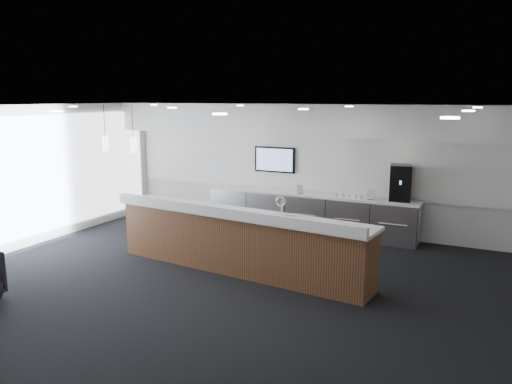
% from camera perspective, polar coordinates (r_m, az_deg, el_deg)
% --- Properties ---
extents(ground, '(10.00, 10.00, 0.00)m').
position_cam_1_polar(ground, '(8.73, -2.42, -10.35)').
color(ground, black).
rests_on(ground, ground).
extents(ceiling, '(10.00, 8.00, 0.02)m').
position_cam_1_polar(ceiling, '(8.15, -2.59, 9.75)').
color(ceiling, black).
rests_on(ceiling, back_wall).
extents(back_wall, '(10.00, 0.02, 3.00)m').
position_cam_1_polar(back_wall, '(11.93, 6.74, 2.77)').
color(back_wall, silver).
rests_on(back_wall, ground).
extents(left_wall, '(0.02, 8.00, 3.00)m').
position_cam_1_polar(left_wall, '(11.54, -24.88, 1.57)').
color(left_wall, silver).
rests_on(left_wall, ground).
extents(soffit_bulkhead, '(10.00, 0.90, 0.70)m').
position_cam_1_polar(soffit_bulkhead, '(11.40, 6.11, 8.23)').
color(soffit_bulkhead, white).
rests_on(soffit_bulkhead, back_wall).
extents(alcove_panel, '(9.80, 0.06, 1.40)m').
position_cam_1_polar(alcove_panel, '(11.88, 6.70, 3.23)').
color(alcove_panel, white).
rests_on(alcove_panel, back_wall).
extents(window_blinds_wall, '(0.04, 7.36, 2.55)m').
position_cam_1_polar(window_blinds_wall, '(11.51, -24.75, 1.56)').
color(window_blinds_wall, white).
rests_on(window_blinds_wall, left_wall).
extents(back_credenza, '(5.06, 0.66, 0.95)m').
position_cam_1_polar(back_credenza, '(11.78, 6.05, -2.38)').
color(back_credenza, gray).
rests_on(back_credenza, ground).
extents(wall_tv, '(1.05, 0.08, 0.62)m').
position_cam_1_polar(wall_tv, '(12.19, 2.16, 3.72)').
color(wall_tv, black).
rests_on(wall_tv, back_wall).
extents(pendant_left, '(0.12, 0.12, 0.30)m').
position_cam_1_polar(pendant_left, '(10.19, -12.33, 5.49)').
color(pendant_left, beige).
rests_on(pendant_left, ceiling).
extents(pendant_right, '(0.12, 0.12, 0.30)m').
position_cam_1_polar(pendant_right, '(10.63, -15.31, 5.57)').
color(pendant_right, beige).
rests_on(pendant_right, ceiling).
extents(ceiling_can_lights, '(7.00, 5.00, 0.02)m').
position_cam_1_polar(ceiling_can_lights, '(8.15, -2.59, 9.54)').
color(ceiling_can_lights, white).
rests_on(ceiling_can_lights, ceiling).
extents(service_counter, '(5.18, 1.36, 1.49)m').
position_cam_1_polar(service_counter, '(9.13, -2.00, -5.57)').
color(service_counter, '#4C2919').
rests_on(service_counter, ground).
extents(coffee_machine, '(0.53, 0.61, 0.78)m').
position_cam_1_polar(coffee_machine, '(11.17, 16.17, 1.03)').
color(coffee_machine, black).
rests_on(coffee_machine, back_credenza).
extents(info_sign_left, '(0.14, 0.06, 0.20)m').
position_cam_1_polar(info_sign_left, '(11.60, 5.04, 0.33)').
color(info_sign_left, silver).
rests_on(info_sign_left, back_credenza).
extents(info_sign_right, '(0.16, 0.03, 0.22)m').
position_cam_1_polar(info_sign_right, '(11.12, 12.99, -0.32)').
color(info_sign_right, silver).
rests_on(info_sign_right, back_credenza).
extents(cup_0, '(0.09, 0.09, 0.09)m').
position_cam_1_polar(cup_0, '(11.15, 13.28, -0.64)').
color(cup_0, white).
rests_on(cup_0, back_credenza).
extents(cup_1, '(0.13, 0.13, 0.09)m').
position_cam_1_polar(cup_1, '(11.18, 12.58, -0.58)').
color(cup_1, white).
rests_on(cup_1, back_credenza).
extents(cup_2, '(0.12, 0.12, 0.09)m').
position_cam_1_polar(cup_2, '(11.21, 11.88, -0.52)').
color(cup_2, white).
rests_on(cup_2, back_credenza).
extents(cup_3, '(0.12, 0.12, 0.09)m').
position_cam_1_polar(cup_3, '(11.25, 11.19, -0.46)').
color(cup_3, white).
rests_on(cup_3, back_credenza).
extents(cup_4, '(0.13, 0.13, 0.09)m').
position_cam_1_polar(cup_4, '(11.28, 10.51, -0.40)').
color(cup_4, white).
rests_on(cup_4, back_credenza).
extents(cup_5, '(0.10, 0.10, 0.09)m').
position_cam_1_polar(cup_5, '(11.32, 9.83, -0.34)').
color(cup_5, white).
rests_on(cup_5, back_credenza).
extents(cup_6, '(0.13, 0.13, 0.09)m').
position_cam_1_polar(cup_6, '(11.36, 9.15, -0.28)').
color(cup_6, white).
rests_on(cup_6, back_credenza).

